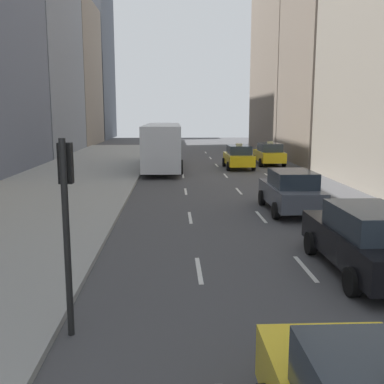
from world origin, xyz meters
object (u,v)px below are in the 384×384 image
(sedan_black_near, at_px, (366,239))
(sedan_silver_behind, at_px, (291,191))
(taxi_lead, at_px, (238,157))
(traffic_light_pole, at_px, (66,205))
(city_bus, at_px, (162,145))
(taxi_third, at_px, (269,154))

(sedan_black_near, height_order, sedan_silver_behind, sedan_black_near)
(taxi_lead, distance_m, traffic_light_pole, 26.03)
(sedan_black_near, relative_size, city_bus, 0.42)
(sedan_silver_behind, xyz_separation_m, traffic_light_pole, (-6.75, -10.17, 1.53))
(city_bus, bearing_deg, sedan_black_near, -75.87)
(city_bus, bearing_deg, sedan_silver_behind, -69.47)
(sedan_black_near, bearing_deg, traffic_light_pole, -156.99)
(traffic_light_pole, bearing_deg, city_bus, 87.41)
(sedan_silver_behind, bearing_deg, city_bus, 110.53)
(taxi_lead, xyz_separation_m, sedan_black_near, (0.00, -22.22, 0.01))
(city_bus, height_order, traffic_light_pole, traffic_light_pole)
(taxi_lead, height_order, sedan_silver_behind, taxi_lead)
(sedan_black_near, relative_size, traffic_light_pole, 1.36)
(sedan_silver_behind, xyz_separation_m, city_bus, (-5.61, 14.99, 0.91))
(taxi_lead, bearing_deg, traffic_light_pole, -105.06)
(traffic_light_pole, bearing_deg, sedan_silver_behind, 56.42)
(taxi_lead, xyz_separation_m, taxi_third, (2.80, 2.39, 0.00))
(taxi_third, distance_m, traffic_light_pole, 29.13)
(sedan_black_near, height_order, city_bus, city_bus)
(sedan_black_near, xyz_separation_m, traffic_light_pole, (-6.75, -2.87, 1.52))
(taxi_third, relative_size, traffic_light_pole, 1.22)
(sedan_silver_behind, bearing_deg, taxi_third, 80.81)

